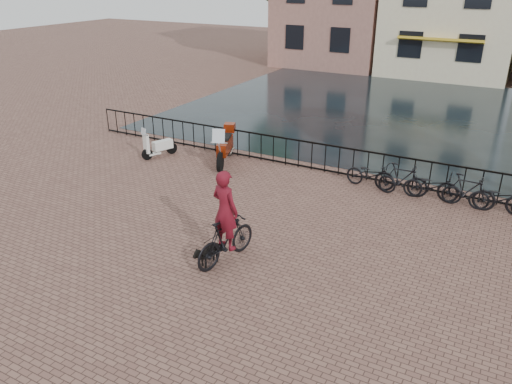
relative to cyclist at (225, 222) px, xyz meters
The scene contains 12 objects.
ground 1.77m from the cyclist, 91.35° to the right, with size 100.00×100.00×0.00m, color brown.
canal_water 15.90m from the cyclist, 90.12° to the left, with size 20.00×20.00×0.00m, color black.
railing 6.58m from the cyclist, 90.30° to the left, with size 20.00×0.05×1.02m.
cyclist is the anchor object (origin of this frame).
dog 0.87m from the cyclist, 130.55° to the right, with size 0.46×0.84×0.54m.
motorcycle 6.71m from the cyclist, 121.91° to the left, with size 1.27×2.29×1.60m.
scooter 7.94m from the cyclist, 139.98° to the left, with size 0.85×1.39×1.24m.
parked_bike_0 6.24m from the cyclist, 73.50° to the left, with size 0.60×1.72×0.90m, color black.
parked_bike_1 6.57m from the cyclist, 65.50° to the left, with size 0.47×1.66×1.00m, color black.
parked_bike_2 7.02m from the cyclist, 58.41° to the left, with size 0.60×1.72×0.90m, color black.
parked_bike_3 7.56m from the cyclist, 52.25° to the left, with size 0.47×1.66×1.00m, color black.
parked_bike_4 8.18m from the cyclist, 46.96° to the left, with size 0.60×1.72×0.90m, color black.
Camera 1 is at (5.60, -7.32, 6.43)m, focal length 35.00 mm.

